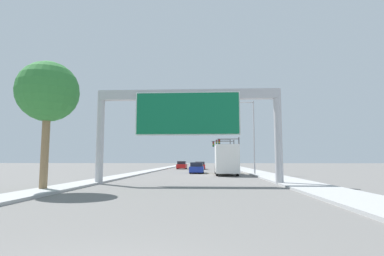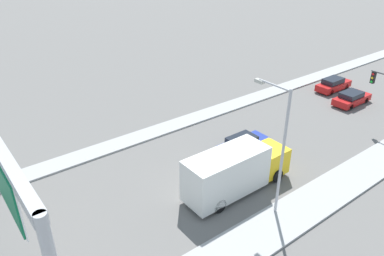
{
  "view_description": "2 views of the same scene",
  "coord_description": "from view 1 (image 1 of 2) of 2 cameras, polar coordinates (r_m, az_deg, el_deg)",
  "views": [
    {
      "loc": [
        1.45,
        -3.49,
        1.73
      ],
      "look_at": [
        0.0,
        23.69,
        4.63
      ],
      "focal_mm": 28.0,
      "sensor_mm": 36.0,
      "label": 1
    },
    {
      "loc": [
        18.7,
        15.91,
        16.28
      ],
      "look_at": [
        -0.76,
        30.77,
        3.39
      ],
      "focal_mm": 35.0,
      "sensor_mm": 36.0,
      "label": 2
    }
  ],
  "objects": [
    {
      "name": "car_mid_right",
      "position": [
        39.04,
        0.93,
        -7.63
      ],
      "size": [
        1.78,
        4.6,
        1.4
      ],
      "color": "navy",
      "rests_on": "ground"
    },
    {
      "name": "traffic_light_near_intersection",
      "position": [
        51.69,
        7.59,
        -3.77
      ],
      "size": [
        3.76,
        0.32,
        5.59
      ],
      "color": "#4C4C4F",
      "rests_on": "ground"
    },
    {
      "name": "traffic_light_far_intersection",
      "position": [
        71.66,
        6.46,
        -3.86
      ],
      "size": [
        3.62,
        0.32,
        6.74
      ],
      "color": "#4C4C4F",
      "rests_on": "ground"
    },
    {
      "name": "palm_tree_foreground",
      "position": [
        19.11,
        -25.76,
        6.09
      ],
      "size": [
        3.45,
        3.45,
        7.35
      ],
      "color": "#8C704C",
      "rests_on": "ground"
    },
    {
      "name": "street_lamp_right",
      "position": [
        35.8,
        11.17,
        -0.51
      ],
      "size": [
        2.72,
        0.28,
        8.66
      ],
      "color": "#B2B2B7",
      "rests_on": "ground"
    },
    {
      "name": "sign_gantry",
      "position": [
        21.68,
        -0.82,
        2.89
      ],
      "size": [
        13.45,
        0.73,
        6.82
      ],
      "color": "#B2B2B7",
      "rests_on": "ground"
    },
    {
      "name": "car_mid_left",
      "position": [
        57.04,
        -1.94,
        -7.11
      ],
      "size": [
        1.72,
        4.64,
        1.47
      ],
      "color": "red",
      "rests_on": "ground"
    },
    {
      "name": "median_strip_left",
      "position": [
        64.1,
        -4.79,
        -7.53
      ],
      "size": [
        2.0,
        120.0,
        0.15
      ],
      "color": "#AAAAAA",
      "rests_on": "ground"
    },
    {
      "name": "truck_box_primary",
      "position": [
        34.78,
        6.47,
        -6.09
      ],
      "size": [
        2.44,
        8.4,
        3.34
      ],
      "color": "yellow",
      "rests_on": "ground"
    },
    {
      "name": "sidewalk_right",
      "position": [
        63.82,
        8.79,
        -7.49
      ],
      "size": [
        3.0,
        120.0,
        0.15
      ],
      "color": "#AAAAAA",
      "rests_on": "ground"
    },
    {
      "name": "traffic_light_mid_block",
      "position": [
        61.64,
        6.57,
        -3.97
      ],
      "size": [
        4.66,
        0.32,
        5.8
      ],
      "color": "#4C4C4F",
      "rests_on": "ground"
    },
    {
      "name": "car_near_right",
      "position": [
        54.97,
        1.56,
        -7.18
      ],
      "size": [
        1.85,
        4.57,
        1.39
      ],
      "color": "red",
      "rests_on": "ground"
    }
  ]
}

